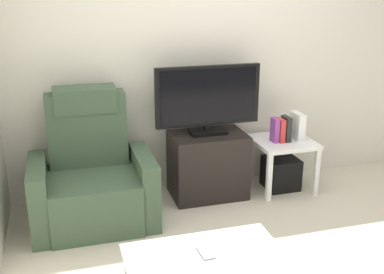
{
  "coord_description": "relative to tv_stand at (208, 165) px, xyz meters",
  "views": [
    {
      "loc": [
        -1.36,
        -3.0,
        1.92
      ],
      "look_at": [
        -0.35,
        0.5,
        0.7
      ],
      "focal_mm": 44.35,
      "sensor_mm": 36.0,
      "label": 1
    }
  ],
  "objects": [
    {
      "name": "ground_plane",
      "position": [
        0.1,
        -0.84,
        -0.3
      ],
      "size": [
        6.4,
        6.4,
        0.0
      ],
      "primitive_type": "plane",
      "color": "beige"
    },
    {
      "name": "coffee_table",
      "position": [
        -0.55,
        -1.67,
        0.11
      ],
      "size": [
        0.9,
        0.6,
        0.44
      ],
      "color": "#B2C6C1",
      "rests_on": "ground"
    },
    {
      "name": "book_leftmost",
      "position": [
        0.63,
        -0.06,
        0.3
      ],
      "size": [
        0.05,
        0.11,
        0.23
      ],
      "primitive_type": "cube",
      "color": "purple",
      "rests_on": "side_table"
    },
    {
      "name": "book_middle",
      "position": [
        0.68,
        -0.06,
        0.29
      ],
      "size": [
        0.05,
        0.14,
        0.22
      ],
      "primitive_type": "cube",
      "color": "red",
      "rests_on": "side_table"
    },
    {
      "name": "book_rightmost",
      "position": [
        0.74,
        -0.06,
        0.3
      ],
      "size": [
        0.05,
        0.14,
        0.23
      ],
      "primitive_type": "cube",
      "color": "#262626",
      "rests_on": "side_table"
    },
    {
      "name": "tv_stand",
      "position": [
        0.0,
        0.0,
        0.0
      ],
      "size": [
        0.67,
        0.46,
        0.6
      ],
      "color": "black",
      "rests_on": "ground"
    },
    {
      "name": "side_table",
      "position": [
        0.73,
        -0.04,
        0.11
      ],
      "size": [
        0.54,
        0.54,
        0.48
      ],
      "color": "white",
      "rests_on": "ground"
    },
    {
      "name": "wall_back",
      "position": [
        0.1,
        0.29,
        1.0
      ],
      "size": [
        6.4,
        0.06,
        2.6
      ],
      "primitive_type": "cube",
      "color": "beige",
      "rests_on": "ground"
    },
    {
      "name": "cell_phone",
      "position": [
        -0.54,
        -1.6,
        0.14
      ],
      "size": [
        0.08,
        0.15,
        0.01
      ],
      "primitive_type": "cube",
      "rotation": [
        0.0,
        0.0,
        0.05
      ],
      "color": "#B7B7BC",
      "rests_on": "coffee_table"
    },
    {
      "name": "subwoofer_box",
      "position": [
        0.73,
        -0.04,
        -0.15
      ],
      "size": [
        0.3,
        0.3,
        0.3
      ],
      "primitive_type": "cube",
      "color": "black",
      "rests_on": "ground"
    },
    {
      "name": "game_console",
      "position": [
        0.87,
        -0.03,
        0.31
      ],
      "size": [
        0.07,
        0.2,
        0.25
      ],
      "primitive_type": "cube",
      "color": "white",
      "rests_on": "side_table"
    },
    {
      "name": "recliner_armchair",
      "position": [
        -1.06,
        -0.18,
        0.07
      ],
      "size": [
        0.98,
        0.78,
        1.08
      ],
      "rotation": [
        0.0,
        0.0,
        -0.14
      ],
      "color": "#384C38",
      "rests_on": "ground"
    },
    {
      "name": "television",
      "position": [
        0.0,
        0.02,
        0.62
      ],
      "size": [
        0.95,
        0.2,
        0.61
      ],
      "color": "black",
      "rests_on": "tv_stand"
    }
  ]
}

